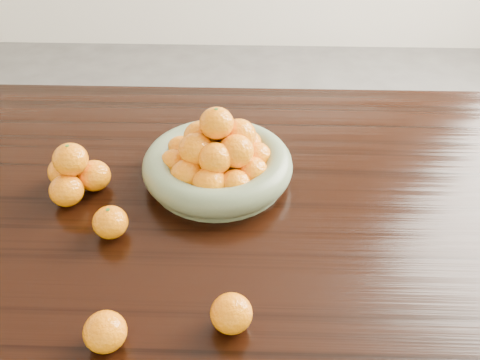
{
  "coord_description": "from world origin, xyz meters",
  "views": [
    {
      "loc": [
        0.04,
        -0.83,
        1.46
      ],
      "look_at": [
        0.02,
        -0.02,
        0.83
      ],
      "focal_mm": 40.0,
      "sensor_mm": 36.0,
      "label": 1
    }
  ],
  "objects_px": {
    "fruit_bowl": "(218,160)",
    "orange_pyramid": "(74,174)",
    "loose_orange_0": "(110,222)",
    "dining_table": "(232,237)"
  },
  "relations": [
    {
      "from": "fruit_bowl",
      "to": "orange_pyramid",
      "type": "bearing_deg",
      "value": -169.54
    },
    {
      "from": "loose_orange_0",
      "to": "dining_table",
      "type": "bearing_deg",
      "value": 22.68
    },
    {
      "from": "orange_pyramid",
      "to": "dining_table",
      "type": "bearing_deg",
      "value": -5.97
    },
    {
      "from": "dining_table",
      "to": "loose_orange_0",
      "type": "bearing_deg",
      "value": -157.32
    },
    {
      "from": "fruit_bowl",
      "to": "dining_table",
      "type": "bearing_deg",
      "value": -69.49
    },
    {
      "from": "orange_pyramid",
      "to": "loose_orange_0",
      "type": "relative_size",
      "value": 2.02
    },
    {
      "from": "orange_pyramid",
      "to": "loose_orange_0",
      "type": "xyz_separation_m",
      "value": [
        0.1,
        -0.13,
        -0.01
      ]
    },
    {
      "from": "orange_pyramid",
      "to": "loose_orange_0",
      "type": "bearing_deg",
      "value": -51.45
    },
    {
      "from": "dining_table",
      "to": "orange_pyramid",
      "type": "distance_m",
      "value": 0.35
    },
    {
      "from": "loose_orange_0",
      "to": "orange_pyramid",
      "type": "bearing_deg",
      "value": 128.55
    }
  ]
}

